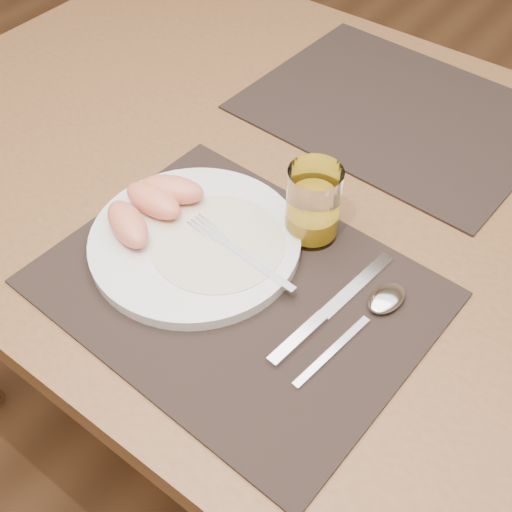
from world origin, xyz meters
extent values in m
plane|color=brown|center=(0.00, 0.00, 0.00)|extent=(5.00, 5.00, 0.00)
cube|color=brown|center=(0.00, 0.00, 0.73)|extent=(1.40, 0.90, 0.04)
cylinder|color=brown|center=(-0.62, 0.37, 0.35)|extent=(0.06, 0.06, 0.71)
cube|color=black|center=(0.02, -0.22, 0.75)|extent=(0.47, 0.37, 0.00)
cube|color=black|center=(0.00, 0.22, 0.75)|extent=(0.47, 0.37, 0.00)
cylinder|color=white|center=(-0.06, -0.20, 0.76)|extent=(0.27, 0.27, 0.02)
cylinder|color=white|center=(-0.03, -0.19, 0.77)|extent=(0.17, 0.17, 0.00)
cube|color=silver|center=(0.03, -0.19, 0.77)|extent=(0.12, 0.02, 0.00)
cube|color=silver|center=(-0.03, -0.18, 0.77)|extent=(0.03, 0.02, 0.00)
cube|color=silver|center=(-0.06, -0.18, 0.77)|extent=(0.04, 0.03, 0.00)
cube|color=silver|center=(0.14, -0.13, 0.76)|extent=(0.03, 0.13, 0.00)
cube|color=silver|center=(0.13, -0.24, 0.76)|extent=(0.02, 0.09, 0.01)
cube|color=silver|center=(0.17, -0.23, 0.76)|extent=(0.02, 0.13, 0.00)
ellipsoid|color=silver|center=(0.18, -0.13, 0.76)|extent=(0.04, 0.06, 0.01)
cylinder|color=white|center=(0.05, -0.09, 0.81)|extent=(0.07, 0.07, 0.10)
cylinder|color=orange|center=(0.05, -0.09, 0.77)|extent=(0.06, 0.06, 0.03)
ellipsoid|color=#ED8260|center=(-0.13, -0.24, 0.79)|extent=(0.10, 0.07, 0.04)
ellipsoid|color=#ED8260|center=(-0.13, -0.19, 0.79)|extent=(0.09, 0.04, 0.04)
ellipsoid|color=#ED8260|center=(-0.13, -0.16, 0.79)|extent=(0.10, 0.07, 0.04)
camera|label=1|loc=(0.34, -0.60, 1.36)|focal=45.00mm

